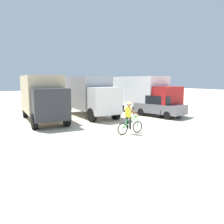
{
  "coord_description": "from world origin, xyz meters",
  "views": [
    {
      "loc": [
        -6.58,
        -8.66,
        3.02
      ],
      "look_at": [
        0.19,
        3.2,
        1.1
      ],
      "focal_mm": 36.54,
      "sensor_mm": 36.0,
      "label": 1
    }
  ],
  "objects_px": {
    "cyclist_orange_shirt": "(129,119)",
    "box_truck_tan_camper": "(42,96)",
    "box_truck_avon_van": "(144,93)",
    "sedan_parked": "(160,106)",
    "box_truck_grey_hauler": "(88,94)"
  },
  "relations": [
    {
      "from": "cyclist_orange_shirt",
      "to": "box_truck_tan_camper",
      "type": "bearing_deg",
      "value": 116.17
    },
    {
      "from": "box_truck_grey_hauler",
      "to": "sedan_parked",
      "type": "distance_m",
      "value": 6.07
    },
    {
      "from": "box_truck_tan_camper",
      "to": "box_truck_grey_hauler",
      "type": "height_order",
      "value": "same"
    },
    {
      "from": "box_truck_avon_van",
      "to": "cyclist_orange_shirt",
      "type": "xyz_separation_m",
      "value": [
        -5.81,
        -6.27,
        -1.03
      ]
    },
    {
      "from": "box_truck_tan_camper",
      "to": "box_truck_avon_van",
      "type": "distance_m",
      "value": 9.07
    },
    {
      "from": "box_truck_avon_van",
      "to": "box_truck_grey_hauler",
      "type": "bearing_deg",
      "value": 169.68
    },
    {
      "from": "box_truck_tan_camper",
      "to": "box_truck_grey_hauler",
      "type": "distance_m",
      "value": 3.99
    },
    {
      "from": "box_truck_tan_camper",
      "to": "cyclist_orange_shirt",
      "type": "xyz_separation_m",
      "value": [
        3.25,
        -6.61,
        -1.03
      ]
    },
    {
      "from": "box_truck_grey_hauler",
      "to": "box_truck_avon_van",
      "type": "xyz_separation_m",
      "value": [
        5.12,
        -0.93,
        0.0
      ]
    },
    {
      "from": "box_truck_grey_hauler",
      "to": "box_truck_avon_van",
      "type": "bearing_deg",
      "value": -10.32
    },
    {
      "from": "box_truck_grey_hauler",
      "to": "cyclist_orange_shirt",
      "type": "xyz_separation_m",
      "value": [
        -0.7,
        -7.2,
        -1.03
      ]
    },
    {
      "from": "box_truck_tan_camper",
      "to": "sedan_parked",
      "type": "xyz_separation_m",
      "value": [
        8.91,
        -2.76,
        -0.99
      ]
    },
    {
      "from": "box_truck_grey_hauler",
      "to": "cyclist_orange_shirt",
      "type": "relative_size",
      "value": 3.73
    },
    {
      "from": "box_truck_grey_hauler",
      "to": "cyclist_orange_shirt",
      "type": "bearing_deg",
      "value": -95.55
    },
    {
      "from": "sedan_parked",
      "to": "cyclist_orange_shirt",
      "type": "relative_size",
      "value": 2.46
    }
  ]
}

